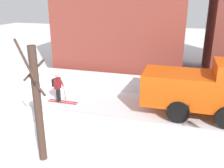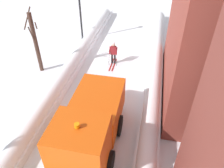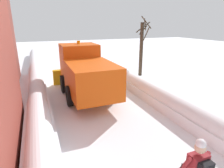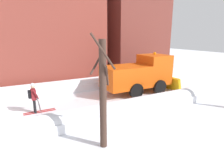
{
  "view_description": "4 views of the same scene",
  "coord_description": "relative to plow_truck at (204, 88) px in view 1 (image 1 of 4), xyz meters",
  "views": [
    {
      "loc": [
        12.09,
        9.55,
        5.77
      ],
      "look_at": [
        -0.14,
        5.95,
        1.3
      ],
      "focal_mm": 39.65,
      "sensor_mm": 36.0,
      "label": 1
    },
    {
      "loc": [
        -2.63,
        17.04,
        8.98
      ],
      "look_at": [
        -0.71,
        7.65,
        1.7
      ],
      "focal_mm": 34.82,
      "sensor_mm": 36.0,
      "label": 2
    },
    {
      "loc": [
        -2.81,
        0.38,
        4.1
      ],
      "look_at": [
        0.38,
        8.25,
        1.37
      ],
      "focal_mm": 30.14,
      "sensor_mm": 36.0,
      "label": 3
    },
    {
      "loc": [
        11.59,
        1.77,
        4.46
      ],
      "look_at": [
        0.43,
        7.79,
        1.19
      ],
      "focal_mm": 30.76,
      "sensor_mm": 36.0,
      "label": 4
    }
  ],
  "objects": [
    {
      "name": "bare_tree_near",
      "position": [
        5.54,
        -5.87,
        0.76
      ],
      "size": [
        0.9,
        0.86,
        4.55
      ],
      "color": "#432E25",
      "rests_on": "ground"
    },
    {
      "name": "ground_plane",
      "position": [
        0.31,
        -0.68,
        -1.48
      ],
      "size": [
        80.0,
        80.0,
        0.0
      ],
      "primitive_type": "plane",
      "color": "white"
    },
    {
      "name": "snowbank_right",
      "position": [
        3.31,
        -0.68,
        -1.09
      ],
      "size": [
        1.1,
        36.0,
        0.94
      ],
      "color": "white",
      "rests_on": "ground"
    },
    {
      "name": "building_brick_near",
      "position": [
        -7.59,
        -5.74,
        3.73
      ],
      "size": [
        8.59,
        9.29,
        10.42
      ],
      "color": "brown",
      "rests_on": "ground"
    },
    {
      "name": "snowbank_left",
      "position": [
        -2.69,
        -0.68,
        -1.04
      ],
      "size": [
        1.1,
        36.0,
        1.01
      ],
      "color": "white",
      "rests_on": "ground"
    },
    {
      "name": "skier",
      "position": [
        0.49,
        -7.89,
        -0.48
      ],
      "size": [
        0.62,
        1.8,
        1.81
      ],
      "color": "black",
      "rests_on": "ground"
    },
    {
      "name": "traffic_light_pole",
      "position": [
        -3.49,
        -6.02,
        1.66
      ],
      "size": [
        0.28,
        0.42,
        4.48
      ],
      "color": "black",
      "rests_on": "ground"
    },
    {
      "name": "plow_truck",
      "position": [
        0.0,
        0.0,
        0.0
      ],
      "size": [
        3.2,
        5.98,
        3.12
      ],
      "color": "#DB510F",
      "rests_on": "ground"
    }
  ]
}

